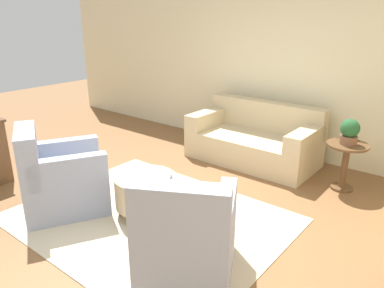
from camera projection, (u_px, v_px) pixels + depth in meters
name	position (u px, v px, depth m)	size (l,w,h in m)	color
ground_plane	(150.00, 219.00, 4.08)	(16.00, 16.00, 0.00)	brown
wall_back	(278.00, 63.00, 5.71)	(9.58, 0.12, 2.80)	beige
rug	(150.00, 219.00, 4.08)	(2.81, 2.20, 0.01)	beige
couch	(254.00, 141.00, 5.60)	(1.86, 0.94, 0.86)	#C6B289
armchair_left	(59.00, 180.00, 4.14)	(1.06, 1.11, 0.98)	#8E99B2
armchair_right	(187.00, 239.00, 3.06)	(1.06, 1.11, 0.98)	#8E99B2
ottoman_table	(146.00, 191.00, 4.06)	(0.67, 0.67, 0.46)	#C6B289
side_table	(346.00, 159.00, 4.64)	(0.50, 0.50, 0.61)	brown
potted_plant_on_side_table	(350.00, 131.00, 4.52)	(0.23, 0.23, 0.32)	brown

